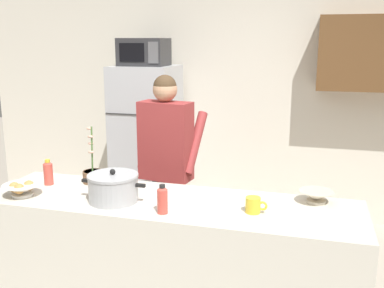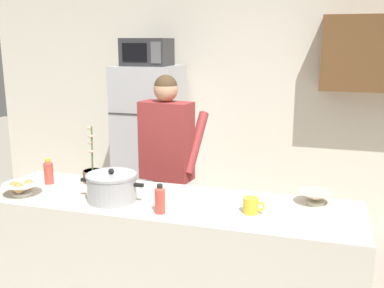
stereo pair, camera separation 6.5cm
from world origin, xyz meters
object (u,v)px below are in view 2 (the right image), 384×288
Objects in this scene: empty_bowl at (315,197)px; potted_orchid at (93,173)px; coffee_mug at (251,205)px; bread_bowl at (22,188)px; refrigerator at (150,143)px; microwave at (147,52)px; bottle_mid_counter at (160,199)px; bottle_near_edge at (49,171)px; cooking_pot at (112,187)px; person_near_pot at (167,151)px.

empty_bowl is 1.56m from potted_orchid.
bread_bowl is (-1.51, -0.12, 0.00)m from coffee_mug.
refrigerator is at bearing 87.30° from bread_bowl.
microwave is 2.68× the size of bottle_mid_counter.
coffee_mug is 1.49m from bottle_near_edge.
cooking_pot is 0.44m from potted_orchid.
bottle_near_edge is (-1.48, 0.15, 0.04)m from coffee_mug.
empty_bowl is 1.18× the size of bottle_near_edge.
bottle_near_edge is (-0.07, -1.74, -0.79)m from microwave.
refrigerator is 1.00× the size of person_near_pot.
microwave reaches higher than refrigerator.
person_near_pot is 12.67× the size of coffee_mug.
bottle_mid_counter is (-0.88, -0.42, 0.04)m from empty_bowl.
refrigerator is 2.42m from empty_bowl.
microwave reaches higher than person_near_pot.
bottle_mid_counter is at bearing -154.41° from empty_bowl.
refrigerator is 2.02m from cooking_pot.
potted_orchid is (-0.68, 0.43, -0.03)m from bottle_mid_counter.
microwave is 2.61× the size of bottle_near_edge.
refrigerator reaches higher than bottle_mid_counter.
coffee_mug is 1.52m from bread_bowl.
cooking_pot is (-0.06, -0.88, -0.03)m from person_near_pot.
refrigerator reaches higher than coffee_mug.
refrigerator is 2.03m from bread_bowl.
cooking_pot is at bearing 162.89° from bottle_mid_counter.
bread_bowl is 0.50m from potted_orchid.
person_near_pot is at bearing -61.24° from refrigerator.
refrigerator reaches higher than bread_bowl.
refrigerator is 1.23m from person_near_pot.
potted_orchid is (-0.36, -0.57, -0.06)m from person_near_pot.
bottle_mid_counter is 0.80m from potted_orchid.
cooking_pot is at bearing -177.47° from coffee_mug.
potted_orchid reaches higher than cooking_pot.
bottle_mid_counter is at bearing -17.29° from bottle_near_edge.
microwave reaches higher than potted_orchid.
cooking_pot is at bearing -93.82° from person_near_pot.
refrigerator is 9.05× the size of bottle_near_edge.
person_near_pot is 4.05× the size of potted_orchid.
coffee_mug is at bearing -45.47° from person_near_pot.
bread_bowl is at bearing -92.70° from refrigerator.
person_near_pot is at bearing 57.43° from potted_orchid.
bread_bowl is at bearing -172.77° from cooking_pot.
bread_bowl is at bearing -128.80° from potted_orchid.
person_near_pot reaches higher than empty_bowl.
bottle_near_edge is at bearing -176.20° from empty_bowl.
cooking_pot is at bearing 7.23° from bread_bowl.
bottle_mid_counter reaches higher than bread_bowl.
coffee_mug is 0.32× the size of potted_orchid.
cooking_pot is 0.63m from bread_bowl.
bread_bowl is 1.42× the size of bottle_mid_counter.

